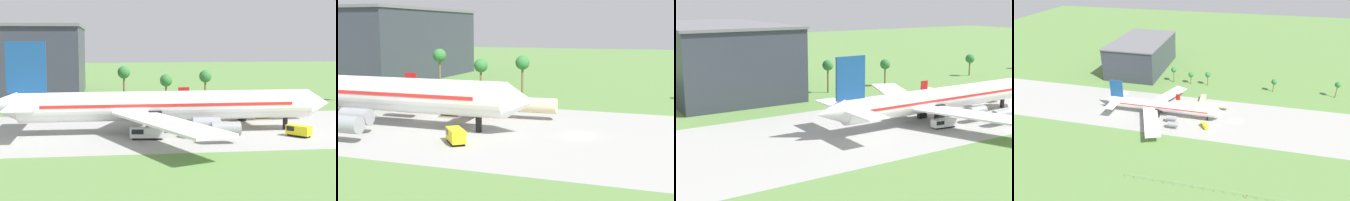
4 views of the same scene
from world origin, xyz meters
TOP-DOWN VIEW (x-y plane):
  - ground_plane at (0.00, 0.00)m, footprint 600.00×600.00m
  - taxiway_strip at (0.00, 0.00)m, footprint 320.00×44.00m
  - jet_airliner at (-40.83, -2.92)m, footprint 69.39×60.13m
  - regional_aircraft at (-21.05, 9.43)m, footprint 30.28×27.30m
  - baggage_tug at (-15.63, -10.67)m, footprint 4.45×4.85m
  - fuel_truck at (-44.51, -9.64)m, footprint 6.50×2.79m
  - perimeter_fence at (0.00, -55.00)m, footprint 80.10×0.10m
  - no_stopping_sign at (7.93, -55.31)m, footprint 0.44×0.08m
  - terminal_building at (-76.19, 63.26)m, footprint 36.72×61.20m
  - palm_tree_row at (-5.17, 42.54)m, footprint 106.51×3.60m

SIDE VIEW (x-z plane):
  - ground_plane at x=0.00m, z-range 0.00..0.00m
  - taxiway_strip at x=0.00m, z-range 0.00..0.02m
  - no_stopping_sign at x=7.93m, z-range 0.21..1.89m
  - baggage_tug at x=-15.63m, z-range 0.10..2.27m
  - fuel_truck at x=-44.51m, z-range 0.10..2.33m
  - perimeter_fence at x=0.00m, z-range 0.40..2.50m
  - regional_aircraft at x=-21.05m, z-range -1.34..6.51m
  - jet_airliner at x=-40.83m, z-range -3.69..14.29m
  - palm_tree_row at x=-5.17m, z-range 2.17..13.06m
  - terminal_building at x=-76.19m, z-range 0.02..22.50m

